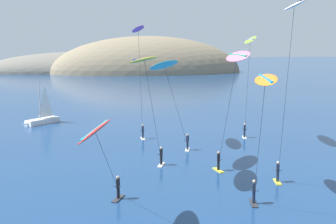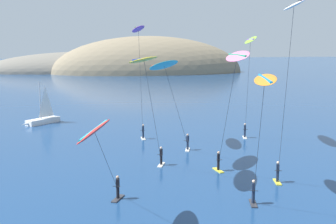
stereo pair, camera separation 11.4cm
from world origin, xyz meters
name	(u,v)px [view 1 (the left image)]	position (x,y,z in m)	size (l,w,h in m)	color
headland_island	(127,72)	(17.11, 143.77, 0.00)	(97.28, 38.37, 26.98)	slate
sailboat_near	(41,119)	(-5.22, 43.92, 0.64)	(4.97, 4.80, 5.70)	white
kitesurfer_red	(98,137)	(1.27, 9.05, 5.61)	(3.49, 8.94, 6.50)	#2D2D33
kitesurfer_purple	(139,39)	(6.30, 29.13, 11.21)	(2.45, 6.81, 12.63)	silver
kitesurfer_yellow	(146,68)	(5.21, 17.08, 8.95)	(4.46, 8.34, 9.89)	silver
kitesurfer_pink	(235,67)	(10.97, 13.50, 9.12)	(2.03, 9.34, 10.35)	yellow
kitesurfer_lime	(250,48)	(18.00, 28.12, 10.29)	(2.67, 6.32, 11.58)	silver
kitesurfer_orange	(264,92)	(10.62, 7.89, 8.05)	(2.88, 7.29, 9.10)	#2D2D33
kitesurfer_white	(293,23)	(14.18, 11.71, 12.07)	(2.98, 7.39, 13.53)	yellow
kitesurfer_cyan	(166,72)	(7.72, 21.75, 8.32)	(5.83, 8.20, 9.42)	silver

